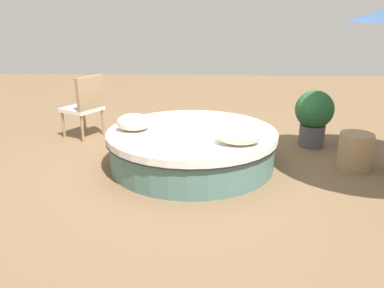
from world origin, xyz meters
name	(u,v)px	position (x,y,z in m)	size (l,w,h in m)	color
ground_plane	(192,164)	(0.00, 0.00, 0.00)	(16.00, 16.00, 0.00)	brown
round_bed	(192,147)	(0.00, 0.00, 0.24)	(2.15, 2.15, 0.46)	#4C726B
throw_pillow_0	(133,122)	(0.73, 0.05, 0.57)	(0.43, 0.33, 0.22)	beige
throw_pillow_1	(239,135)	(-0.55, 0.52, 0.57)	(0.51, 0.36, 0.21)	beige
patio_chair	(86,103)	(1.70, -1.09, 0.56)	(0.69, 0.70, 0.98)	#997A56
planter	(314,115)	(-1.74, -0.81, 0.47)	(0.55, 0.55, 0.83)	#4C4C51
side_table	(355,151)	(-2.05, 0.02, 0.23)	(0.41, 0.41, 0.45)	#997A56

